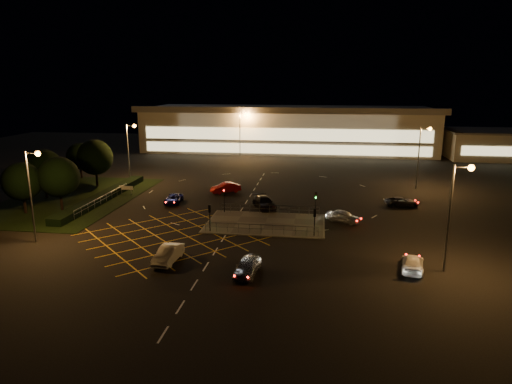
# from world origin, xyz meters

# --- Properties ---
(ground) EXTENTS (180.00, 180.00, 0.00)m
(ground) POSITION_xyz_m (0.00, 0.00, 0.00)
(ground) COLOR black
(ground) RESTS_ON ground
(pedestrian_island) EXTENTS (14.00, 9.00, 0.12)m
(pedestrian_island) POSITION_xyz_m (2.00, -2.00, 0.06)
(pedestrian_island) COLOR #4C4944
(pedestrian_island) RESTS_ON ground
(grass_verge) EXTENTS (18.00, 30.00, 0.08)m
(grass_verge) POSITION_xyz_m (-28.00, 6.00, 0.04)
(grass_verge) COLOR black
(grass_verge) RESTS_ON ground
(hedge) EXTENTS (2.00, 26.00, 1.00)m
(hedge) POSITION_xyz_m (-23.00, 6.00, 0.50)
(hedge) COLOR black
(hedge) RESTS_ON ground
(supermarket) EXTENTS (72.00, 26.50, 10.50)m
(supermarket) POSITION_xyz_m (0.00, 61.95, 5.31)
(supermarket) COLOR beige
(supermarket) RESTS_ON ground
(retail_unit_a) EXTENTS (18.80, 14.80, 6.35)m
(retail_unit_a) POSITION_xyz_m (46.00, 53.97, 3.21)
(retail_unit_a) COLOR beige
(retail_unit_a) RESTS_ON ground
(streetlight_sw) EXTENTS (1.78, 0.56, 10.03)m
(streetlight_sw) POSITION_xyz_m (-21.56, -12.00, 6.56)
(streetlight_sw) COLOR slate
(streetlight_sw) RESTS_ON ground
(streetlight_se) EXTENTS (1.78, 0.56, 10.03)m
(streetlight_se) POSITION_xyz_m (20.44, -14.00, 6.56)
(streetlight_se) COLOR slate
(streetlight_se) RESTS_ON ground
(streetlight_nw) EXTENTS (1.78, 0.56, 10.03)m
(streetlight_nw) POSITION_xyz_m (-23.56, 18.00, 6.56)
(streetlight_nw) COLOR slate
(streetlight_nw) RESTS_ON ground
(streetlight_ne) EXTENTS (1.78, 0.56, 10.03)m
(streetlight_ne) POSITION_xyz_m (24.44, 20.00, 6.56)
(streetlight_ne) COLOR slate
(streetlight_ne) RESTS_ON ground
(streetlight_far_left) EXTENTS (1.78, 0.56, 10.03)m
(streetlight_far_left) POSITION_xyz_m (-9.56, 48.00, 6.56)
(streetlight_far_left) COLOR slate
(streetlight_far_left) RESTS_ON ground
(streetlight_far_right) EXTENTS (1.78, 0.56, 10.03)m
(streetlight_far_right) POSITION_xyz_m (30.44, 50.00, 6.56)
(streetlight_far_right) COLOR slate
(streetlight_far_right) RESTS_ON ground
(signal_sw) EXTENTS (0.28, 0.30, 3.15)m
(signal_sw) POSITION_xyz_m (-4.00, -5.99, 2.37)
(signal_sw) COLOR black
(signal_sw) RESTS_ON pedestrian_island
(signal_se) EXTENTS (0.28, 0.30, 3.15)m
(signal_se) POSITION_xyz_m (8.00, -5.99, 2.37)
(signal_se) COLOR black
(signal_se) RESTS_ON pedestrian_island
(signal_nw) EXTENTS (0.28, 0.30, 3.15)m
(signal_nw) POSITION_xyz_m (-4.00, 1.99, 2.37)
(signal_nw) COLOR black
(signal_nw) RESTS_ON pedestrian_island
(signal_ne) EXTENTS (0.28, 0.30, 3.15)m
(signal_ne) POSITION_xyz_m (8.00, 1.99, 2.37)
(signal_ne) COLOR black
(signal_ne) RESTS_ON pedestrian_island
(tree_a) EXTENTS (5.04, 5.04, 6.86)m
(tree_a) POSITION_xyz_m (-30.00, -2.00, 4.33)
(tree_a) COLOR black
(tree_a) RESTS_ON ground
(tree_b) EXTENTS (5.40, 5.40, 7.35)m
(tree_b) POSITION_xyz_m (-32.00, 6.00, 4.64)
(tree_b) COLOR black
(tree_b) RESTS_ON ground
(tree_c) EXTENTS (5.76, 5.76, 7.84)m
(tree_c) POSITION_xyz_m (-28.00, 14.00, 4.95)
(tree_c) COLOR black
(tree_c) RESTS_ON ground
(tree_d) EXTENTS (4.68, 4.68, 6.37)m
(tree_d) POSITION_xyz_m (-34.00, 20.00, 4.02)
(tree_d) COLOR black
(tree_d) RESTS_ON ground
(tree_e) EXTENTS (5.40, 5.40, 7.35)m
(tree_e) POSITION_xyz_m (-26.00, 0.00, 4.64)
(tree_e) COLOR black
(tree_e) RESTS_ON ground
(car_near_silver) EXTENTS (2.31, 4.73, 1.55)m
(car_near_silver) POSITION_xyz_m (2.19, -17.19, 0.78)
(car_near_silver) COLOR #A6A9AD
(car_near_silver) RESTS_ON ground
(car_queue_white) EXTENTS (1.93, 4.82, 1.56)m
(car_queue_white) POSITION_xyz_m (-5.88, -15.30, 0.78)
(car_queue_white) COLOR white
(car_queue_white) RESTS_ON ground
(car_left_blue) EXTENTS (2.48, 4.71, 1.26)m
(car_left_blue) POSITION_xyz_m (-12.25, 5.81, 0.63)
(car_left_blue) COLOR #0E0B43
(car_left_blue) RESTS_ON ground
(car_far_dkgrey) EXTENTS (4.28, 5.87, 1.58)m
(car_far_dkgrey) POSITION_xyz_m (0.97, 5.00, 0.79)
(car_far_dkgrey) COLOR black
(car_far_dkgrey) RESTS_ON ground
(car_right_silver) EXTENTS (4.69, 3.67, 1.49)m
(car_right_silver) POSITION_xyz_m (11.50, 0.05, 0.75)
(car_right_silver) COLOR #B9BCC1
(car_right_silver) RESTS_ON ground
(car_circ_red) EXTENTS (4.81, 4.04, 1.55)m
(car_circ_red) POSITION_xyz_m (-6.16, 13.16, 0.78)
(car_circ_red) COLOR maroon
(car_circ_red) RESTS_ON ground
(car_east_grey) EXTENTS (4.72, 2.60, 1.25)m
(car_east_grey) POSITION_xyz_m (19.90, 8.77, 0.63)
(car_east_grey) COLOR black
(car_east_grey) RESTS_ON ground
(car_approach_white) EXTENTS (2.78, 5.03, 1.38)m
(car_approach_white) POSITION_xyz_m (17.17, -14.14, 0.69)
(car_approach_white) COLOR silver
(car_approach_white) RESTS_ON ground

